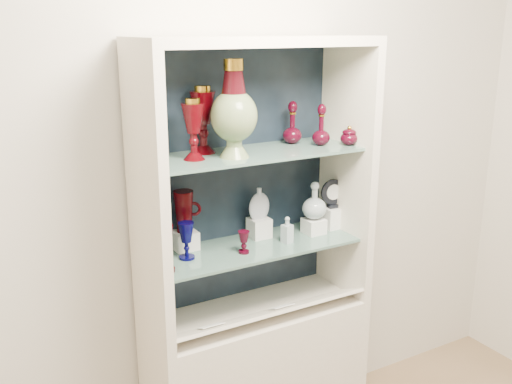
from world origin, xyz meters
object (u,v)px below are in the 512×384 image
pedestal_lamp_right (203,120)px  ruby_goblet_tall (164,249)px  enamel_urn (234,109)px  clear_round_decanter (314,201)px  ruby_pitcher (184,211)px  clear_square_bottle (287,230)px  flat_flask (259,203)px  cobalt_goblet (186,241)px  cameo_medallion (333,193)px  pedestal_lamp_left (193,129)px  ruby_decanter_a (321,122)px  lidded_bowl (349,135)px  ruby_goblet_small (244,242)px  ruby_decanter_b (292,121)px

pedestal_lamp_right → ruby_goblet_tall: size_ratio=1.45×
enamel_urn → clear_round_decanter: (0.44, 0.05, -0.46)m
ruby_goblet_tall → ruby_pitcher: size_ratio=1.06×
clear_square_bottle → flat_flask: size_ratio=0.82×
clear_square_bottle → flat_flask: bearing=120.8°
enamel_urn → cobalt_goblet: size_ratio=2.46×
enamel_urn → cameo_medallion: (0.56, 0.07, -0.44)m
pedestal_lamp_left → enamel_urn: size_ratio=0.62×
pedestal_lamp_right → ruby_decanter_a: size_ratio=1.35×
lidded_bowl → flat_flask: bearing=156.2°
ruby_decanter_a → ruby_pitcher: ruby_decanter_a is taller
enamel_urn → ruby_goblet_tall: bearing=-175.5°
lidded_bowl → pedestal_lamp_left: bearing=174.4°
clear_round_decanter → cobalt_goblet: bearing=179.3°
pedestal_lamp_left → pedestal_lamp_right: 0.13m
pedestal_lamp_left → flat_flask: size_ratio=1.63×
lidded_bowl → ruby_goblet_tall: (-0.88, 0.01, -0.37)m
ruby_decanter_a → cameo_medallion: bearing=20.9°
cameo_medallion → pedestal_lamp_right: bearing=-177.6°
enamel_urn → ruby_goblet_small: size_ratio=3.97×
ruby_goblet_small → ruby_pitcher: (-0.20, 0.17, 0.12)m
cobalt_goblet → ruby_goblet_small: (0.23, -0.06, -0.03)m
pedestal_lamp_right → lidded_bowl: bearing=-14.8°
cobalt_goblet → cameo_medallion: cameo_medallion is taller
ruby_goblet_small → ruby_decanter_b: bearing=22.0°
lidded_bowl → clear_square_bottle: lidded_bowl is taller
pedestal_lamp_right → ruby_decanter_a: pedestal_lamp_right is taller
ruby_decanter_b → flat_flask: 0.39m
enamel_urn → ruby_goblet_small: (0.04, -0.01, -0.56)m
ruby_pitcher → flat_flask: 0.35m
ruby_decanter_b → cameo_medallion: bearing=-15.3°
ruby_decanter_a → lidded_bowl: (0.11, -0.06, -0.06)m
clear_square_bottle → pedestal_lamp_left: bearing=175.7°
pedestal_lamp_left → ruby_pitcher: 0.39m
pedestal_lamp_right → ruby_pitcher: (-0.09, 0.03, -0.39)m
enamel_urn → cameo_medallion: enamel_urn is taller
pedestal_lamp_left → ruby_decanter_a: (0.60, -0.01, -0.02)m
pedestal_lamp_left → lidded_bowl: size_ratio=2.74×
ruby_goblet_tall → ruby_pitcher: ruby_pitcher is taller
ruby_decanter_b → ruby_decanter_a: bearing=-47.7°
ruby_decanter_b → clear_round_decanter: 0.38m
clear_square_bottle → ruby_decanter_b: bearing=51.1°
clear_square_bottle → enamel_urn: bearing=-178.9°
pedestal_lamp_left → ruby_pitcher: size_ratio=1.34×
ruby_decanter_a → clear_square_bottle: bearing=-174.3°
ruby_decanter_b → ruby_goblet_tall: ruby_decanter_b is taller
ruby_decanter_a → flat_flask: (-0.25, 0.10, -0.36)m
pedestal_lamp_right → flat_flask: 0.47m
pedestal_lamp_left → lidded_bowl: (0.71, -0.07, -0.08)m
enamel_urn → ruby_decanter_a: enamel_urn is taller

